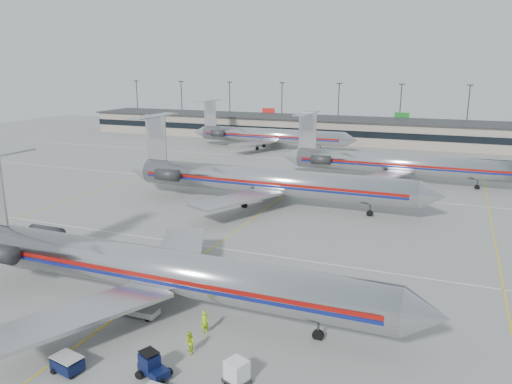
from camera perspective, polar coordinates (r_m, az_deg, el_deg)
The scene contains 14 objects.
ground at distance 49.42m, azimuth -10.24°, elevation -9.99°, with size 260.00×260.00×0.00m, color gray.
apron_markings at distance 57.44m, azimuth -4.94°, elevation -6.29°, with size 160.00×0.15×0.02m, color silver.
terminal at distance 139.11m, azimuth 11.67°, elevation 6.91°, with size 162.00×17.00×6.25m.
light_mast_row at distance 152.34m, azimuth 12.75°, elevation 9.51°, with size 163.60×0.40×15.28m.
jet_foreground at distance 43.65m, azimuth -12.17°, elevation -8.39°, with size 46.42×27.33×12.15m.
jet_second_row at distance 73.47m, azimuth 0.91°, elevation 1.33°, with size 48.85×28.77×12.79m.
jet_third_row at distance 91.27m, azimuth 15.60°, elevation 3.18°, with size 43.64×26.84×11.93m.
jet_back_row at distance 124.46m, azimuth 1.37°, elevation 6.49°, with size 43.07×26.50×11.78m.
tug_center at distance 35.54m, azimuth -11.82°, elevation -18.86°, with size 2.52×1.94×1.84m.
cart_outer at distance 37.69m, azimuth -20.76°, elevation -17.88°, with size 2.25×1.75×1.14m.
uld_container at distance 34.29m, azimuth -2.22°, elevation -19.89°, with size 1.95×1.80×1.66m.
belt_loader at distance 43.34m, azimuth -13.28°, elevation -12.89°, with size 4.21×1.30×2.24m.
ramp_worker_near at distance 39.74m, azimuth -5.85°, elevation -14.62°, with size 0.69×0.45×1.90m, color #96D013.
ramp_worker_far at distance 37.46m, azimuth -7.62°, elevation -16.76°, with size 0.84×0.65×1.72m, color #A8D514.
Camera 1 is at (24.58, -37.90, 20.03)m, focal length 35.00 mm.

